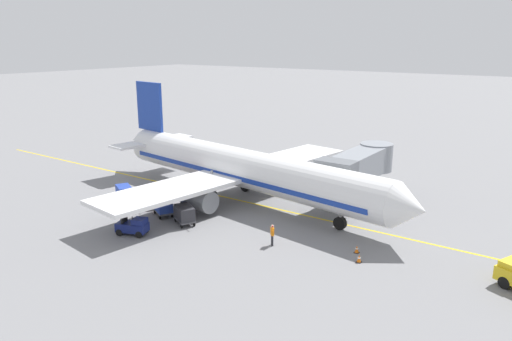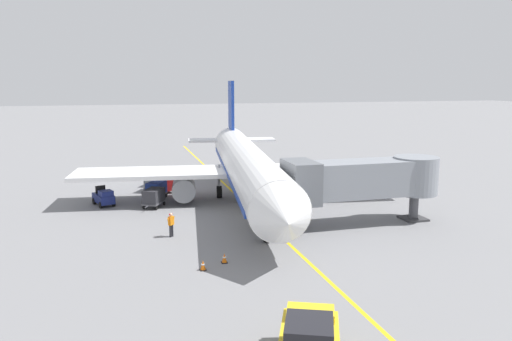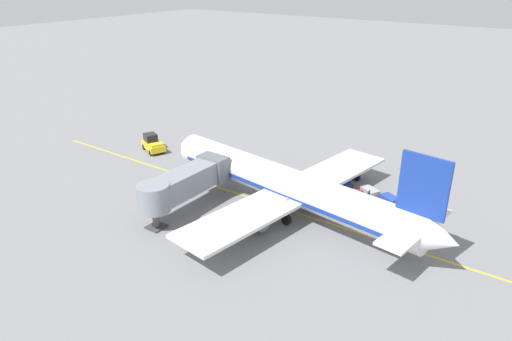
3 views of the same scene
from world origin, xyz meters
name	(u,v)px [view 2 (image 2 of 3)]	position (x,y,z in m)	size (l,w,h in m)	color
ground_plane	(243,201)	(0.00, 0.00, 0.00)	(400.00, 400.00, 0.00)	slate
gate_lead_in_line	(243,201)	(0.00, 0.00, 0.00)	(0.24, 80.00, 0.01)	gold
parked_airliner	(246,166)	(-0.29, 0.18, 3.19)	(30.43, 37.31, 10.63)	white
jet_bridge	(363,179)	(-6.80, 9.45, 3.45)	(12.03, 3.50, 4.98)	gray
baggage_tug_lead	(104,197)	(11.91, -1.60, 0.71)	(2.00, 2.76, 1.62)	navy
baggage_tug_trailing	(165,185)	(6.28, -5.65, 0.71)	(1.64, 2.66, 1.62)	#B21E1E
baggage_cart_front	(154,196)	(7.80, 0.16, 0.95)	(2.18, 2.88, 1.58)	#4C4C51
baggage_cart_second_in_train	(156,189)	(7.35, -2.86, 0.95)	(2.18, 2.88, 1.58)	#4C4C51
baggage_cart_third_in_train	(154,182)	(7.31, -6.21, 0.95)	(2.18, 2.88, 1.58)	#4C4C51
baggage_cart_tail_end	(158,177)	(6.75, -8.77, 0.95)	(2.18, 2.88, 1.58)	#4C4C51
ground_crew_wing_walker	(171,223)	(7.27, 8.76, 0.95)	(0.59, 0.56, 1.69)	#232328
safety_cone_nose_left	(203,265)	(6.21, 15.42, 0.29)	(0.36, 0.36, 0.59)	black
safety_cone_nose_right	(224,258)	(4.81, 14.62, 0.29)	(0.36, 0.36, 0.59)	black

